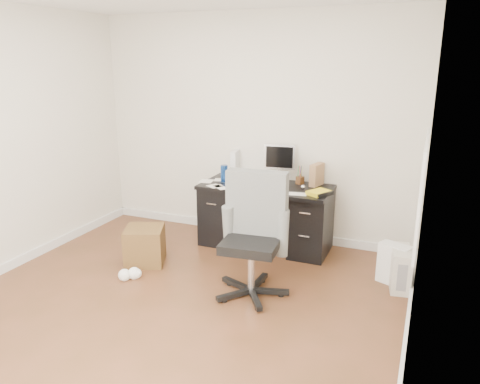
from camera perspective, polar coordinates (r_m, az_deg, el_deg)
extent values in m
plane|color=#4C3018|center=(4.41, -8.15, -13.57)|extent=(4.00, 4.00, 0.00)
cube|color=silver|center=(5.70, 1.58, 7.80)|extent=(4.00, 0.02, 2.70)
cube|color=silver|center=(3.37, 21.61, 0.91)|extent=(0.02, 4.00, 2.70)
cube|color=silver|center=(6.01, 1.44, -4.57)|extent=(4.00, 0.03, 0.10)
cube|color=silver|center=(3.90, 19.34, -17.86)|extent=(0.03, 4.00, 0.10)
cube|color=silver|center=(5.58, -26.24, -8.00)|extent=(0.03, 4.00, 0.10)
cube|color=black|center=(5.40, 3.18, 0.61)|extent=(1.50, 0.70, 0.04)
cube|color=black|center=(5.71, -2.10, -2.46)|extent=(0.40, 0.60, 0.71)
cube|color=black|center=(5.37, 8.68, -3.86)|extent=(0.40, 0.60, 0.71)
cube|color=black|center=(5.78, 4.22, -1.22)|extent=(0.70, 0.03, 0.51)
cube|color=black|center=(5.31, 2.44, 0.71)|extent=(0.47, 0.16, 0.03)
sphere|color=silver|center=(5.26, 7.67, 0.59)|extent=(0.06, 0.06, 0.05)
cylinder|color=#164098|center=(5.55, -1.94, 2.30)|extent=(0.10, 0.10, 0.19)
cube|color=silver|center=(5.76, -0.55, 3.51)|extent=(0.18, 0.30, 0.33)
cube|color=#A4774F|center=(5.43, 9.34, 2.10)|extent=(0.16, 0.24, 0.25)
cube|color=yellow|center=(5.09, 9.66, -0.10)|extent=(0.28, 0.30, 0.04)
cube|color=#AEA99D|center=(4.84, 18.94, -8.81)|extent=(0.24, 0.42, 0.40)
cube|color=silver|center=(4.91, 18.28, -8.35)|extent=(0.36, 0.32, 0.41)
cube|color=#4D3317|center=(5.22, -11.53, -6.40)|extent=(0.53, 0.53, 0.40)
cube|color=slate|center=(5.89, -0.07, -4.57)|extent=(0.38, 0.34, 0.19)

